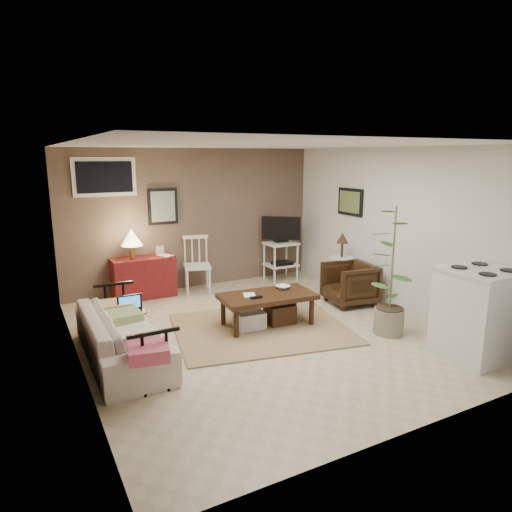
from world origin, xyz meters
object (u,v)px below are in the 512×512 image
spindle_chair (197,266)px  stove (479,313)px  armchair (350,282)px  side_table (342,256)px  sofa (122,328)px  coffee_table (267,307)px  potted_plant (392,267)px  red_console (143,274)px  tv_stand (281,247)px

spindle_chair → stove: bearing=-63.7°
armchair → stove: (0.06, -2.19, 0.16)m
spindle_chair → side_table: 2.43m
sofa → armchair: bearing=-84.2°
coffee_table → potted_plant: bearing=-37.5°
red_console → side_table: red_console is taller
side_table → armchair: side_table is taller
armchair → stove: size_ratio=0.68×
spindle_chair → potted_plant: (1.52, -2.93, 0.45)m
potted_plant → coffee_table: bearing=142.5°
potted_plant → armchair: bearing=74.3°
stove → side_table: bearing=86.9°
red_console → spindle_chair: (0.89, -0.14, 0.05)m
red_console → spindle_chair: size_ratio=1.21×
stove → armchair: bearing=91.7°
spindle_chair → tv_stand: tv_stand is taller
red_console → side_table: size_ratio=1.10×
sofa → stove: (3.63, -1.82, 0.14)m
red_console → coffee_table: bearing=-61.3°
sofa → tv_stand: tv_stand is taller
coffee_table → side_table: (1.82, 0.71, 0.38)m
tv_stand → red_console: bearing=176.9°
side_table → armchair: 0.60m
red_console → armchair: 3.32m
red_console → stove: 4.93m
sofa → side_table: (3.77, 0.84, 0.27)m
stove → sofa: bearing=153.3°
sofa → side_table: bearing=-77.4°
coffee_table → red_console: (-1.14, 2.09, 0.13)m
side_table → stove: (-0.14, -2.66, -0.13)m
red_console → potted_plant: bearing=-51.8°
side_table → armchair: (-0.21, -0.48, -0.29)m
armchair → red_console: bearing=-115.6°
sofa → red_console: red_console is taller
spindle_chair → tv_stand: bearing=0.0°
armchair → stove: 2.19m
coffee_table → side_table: side_table is taller
sofa → red_console: size_ratio=1.68×
red_console → tv_stand: bearing=-3.1°
spindle_chair → tv_stand: size_ratio=0.80×
armchair → stove: stove is taller
sofa → tv_stand: 3.95m
side_table → potted_plant: 1.80m
sofa → spindle_chair: spindle_chair is taller
sofa → tv_stand: bearing=-58.2°
tv_stand → side_table: bearing=-71.3°
red_console → side_table: 3.28m
spindle_chair → coffee_table: bearing=-82.6°
armchair → stove: bearing=10.1°
side_table → potted_plant: size_ratio=0.62×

